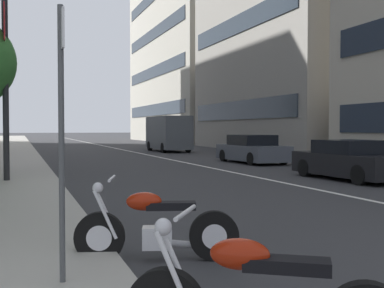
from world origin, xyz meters
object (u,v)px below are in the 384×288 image
at_px(motorcycle_second_in_row, 155,229).
at_px(car_lead_in_lane, 351,161).
at_px(parking_sign_by_curb, 62,118).
at_px(car_mid_block_traffic, 252,150).
at_px(delivery_van_ahead, 168,133).

bearing_deg(motorcycle_second_in_row, car_lead_in_lane, -123.44).
bearing_deg(parking_sign_by_curb, motorcycle_second_in_row, -53.21).
relative_size(car_lead_in_lane, parking_sign_by_curb, 1.55).
bearing_deg(car_lead_in_lane, parking_sign_by_curb, 128.09).
distance_m(motorcycle_second_in_row, car_mid_block_traffic, 18.22).
distance_m(car_lead_in_lane, car_mid_block_traffic, 8.18).
distance_m(delivery_van_ahead, parking_sign_by_curb, 31.22).
height_order(motorcycle_second_in_row, parking_sign_by_curb, parking_sign_by_curb).
height_order(car_mid_block_traffic, delivery_van_ahead, delivery_van_ahead).
bearing_deg(delivery_van_ahead, car_lead_in_lane, 179.84).
bearing_deg(parking_sign_by_curb, delivery_van_ahead, -18.99).
height_order(delivery_van_ahead, parking_sign_by_curb, parking_sign_by_curb).
relative_size(car_mid_block_traffic, parking_sign_by_curb, 1.63).
xyz_separation_m(car_lead_in_lane, delivery_van_ahead, (21.12, 0.00, 0.78)).
bearing_deg(car_mid_block_traffic, car_lead_in_lane, 174.91).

